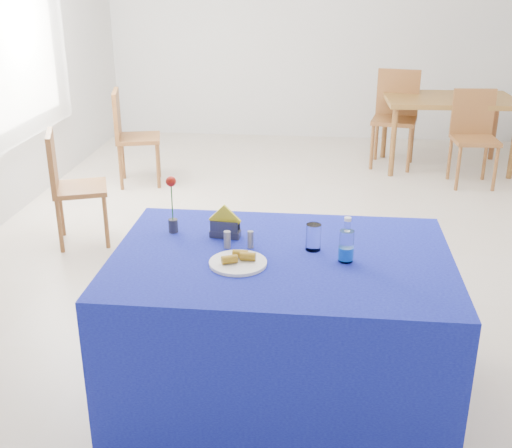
# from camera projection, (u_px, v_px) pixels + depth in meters

# --- Properties ---
(floor) EXTENTS (7.00, 7.00, 0.00)m
(floor) POSITION_uv_depth(u_px,v_px,m) (298.00, 248.00, 4.95)
(floor) COLOR beige
(floor) RESTS_ON ground
(room_shell) EXTENTS (7.00, 7.00, 7.00)m
(room_shell) POSITION_uv_depth(u_px,v_px,m) (304.00, 10.00, 4.30)
(room_shell) COLOR silver
(room_shell) RESTS_ON ground
(window_pane) EXTENTS (0.04, 1.50, 1.60)m
(window_pane) POSITION_uv_depth(u_px,v_px,m) (11.00, 27.00, 5.35)
(window_pane) COLOR white
(window_pane) RESTS_ON room_shell
(curtain) EXTENTS (0.04, 1.75, 1.85)m
(curtain) POSITION_uv_depth(u_px,v_px,m) (19.00, 27.00, 5.34)
(curtain) COLOR white
(curtain) RESTS_ON room_shell
(plate) EXTENTS (0.27, 0.27, 0.01)m
(plate) POSITION_uv_depth(u_px,v_px,m) (238.00, 263.00, 2.92)
(plate) COLOR white
(plate) RESTS_ON blue_table
(drinking_glass) EXTENTS (0.07, 0.07, 0.13)m
(drinking_glass) POSITION_uv_depth(u_px,v_px,m) (313.00, 237.00, 3.05)
(drinking_glass) COLOR white
(drinking_glass) RESTS_ON blue_table
(salt_shaker) EXTENTS (0.03, 0.03, 0.08)m
(salt_shaker) POSITION_uv_depth(u_px,v_px,m) (227.00, 240.00, 3.08)
(salt_shaker) COLOR slate
(salt_shaker) RESTS_ON blue_table
(pepper_shaker) EXTENTS (0.03, 0.03, 0.08)m
(pepper_shaker) POSITION_uv_depth(u_px,v_px,m) (250.00, 239.00, 3.08)
(pepper_shaker) COLOR slate
(pepper_shaker) RESTS_ON blue_table
(blue_table) EXTENTS (1.60, 1.10, 0.76)m
(blue_table) POSITION_uv_depth(u_px,v_px,m) (281.00, 325.00, 3.16)
(blue_table) COLOR #0F108E
(blue_table) RESTS_ON floor
(water_bottle) EXTENTS (0.07, 0.07, 0.21)m
(water_bottle) POSITION_uv_depth(u_px,v_px,m) (346.00, 247.00, 2.93)
(water_bottle) COLOR silver
(water_bottle) RESTS_ON blue_table
(napkin_holder) EXTENTS (0.16, 0.08, 0.17)m
(napkin_holder) POSITION_uv_depth(u_px,v_px,m) (225.00, 228.00, 3.20)
(napkin_holder) COLOR #36363A
(napkin_holder) RESTS_ON blue_table
(rose_vase) EXTENTS (0.05, 0.05, 0.30)m
(rose_vase) POSITION_uv_depth(u_px,v_px,m) (172.00, 205.00, 3.22)
(rose_vase) COLOR #26262B
(rose_vase) RESTS_ON blue_table
(oak_table) EXTENTS (1.35, 0.90, 0.76)m
(oak_table) POSITION_uv_depth(u_px,v_px,m) (449.00, 105.00, 6.68)
(oak_table) COLOR brown
(oak_table) RESTS_ON floor
(chair_bg_left) EXTENTS (0.53, 0.53, 1.01)m
(chair_bg_left) POSITION_uv_depth(u_px,v_px,m) (396.00, 111.00, 6.85)
(chair_bg_left) COLOR brown
(chair_bg_left) RESTS_ON floor
(chair_bg_right) EXTENTS (0.43, 0.43, 0.92)m
(chair_bg_right) POSITION_uv_depth(u_px,v_px,m) (474.00, 130.00, 6.25)
(chair_bg_right) COLOR brown
(chair_bg_right) RESTS_ON floor
(chair_win_a) EXTENTS (0.51, 0.51, 0.89)m
(chair_win_a) POSITION_uv_depth(u_px,v_px,m) (68.00, 180.00, 4.86)
(chair_win_a) COLOR brown
(chair_win_a) RESTS_ON floor
(chair_win_b) EXTENTS (0.50, 0.50, 0.93)m
(chair_win_b) POSITION_uv_depth(u_px,v_px,m) (129.00, 131.00, 6.21)
(chair_win_b) COLOR brown
(chair_win_b) RESTS_ON floor
(banana_pieces) EXTENTS (0.16, 0.12, 0.04)m
(banana_pieces) POSITION_uv_depth(u_px,v_px,m) (240.00, 257.00, 2.92)
(banana_pieces) COLOR gold
(banana_pieces) RESTS_ON plate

